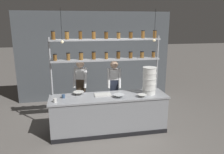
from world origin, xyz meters
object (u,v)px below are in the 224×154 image
at_px(serving_cup_by_board, 55,100).
at_px(container_stack, 149,81).
at_px(prep_bowl_near_left, 79,93).
at_px(serving_cup_front, 63,96).
at_px(cutting_board, 103,95).
at_px(prep_bowl_center_back, 119,96).
at_px(chef_center, 114,86).
at_px(chef_left, 81,86).
at_px(spice_shelf_unit, 106,52).
at_px(prep_bowl_center_front, 142,96).

bearing_deg(serving_cup_by_board, container_stack, 3.95).
height_order(prep_bowl_near_left, serving_cup_front, serving_cup_front).
relative_size(container_stack, cutting_board, 1.67).
bearing_deg(prep_bowl_center_back, chef_center, 86.03).
distance_m(cutting_board, prep_bowl_near_left, 0.59).
bearing_deg(chef_left, prep_bowl_center_back, -33.30).
height_order(spice_shelf_unit, prep_bowl_center_front, spice_shelf_unit).
bearing_deg(container_stack, chef_center, 135.46).
relative_size(spice_shelf_unit, prep_bowl_near_left, 10.06).
relative_size(chef_left, chef_center, 1.02).
height_order(spice_shelf_unit, cutting_board, spice_shelf_unit).
xyz_separation_m(spice_shelf_unit, serving_cup_front, (-1.06, -0.26, -0.98)).
bearing_deg(prep_bowl_near_left, chef_left, 81.57).
bearing_deg(chef_left, spice_shelf_unit, -23.25).
distance_m(spice_shelf_unit, chef_center, 1.09).
height_order(container_stack, prep_bowl_near_left, container_stack).
height_order(chef_center, cutting_board, chef_center).
bearing_deg(serving_cup_front, container_stack, -2.61).
distance_m(chef_center, serving_cup_front, 1.48).
height_order(container_stack, cutting_board, container_stack).
height_order(prep_bowl_center_front, serving_cup_by_board, serving_cup_by_board).
bearing_deg(prep_bowl_near_left, chef_center, 24.89).
bearing_deg(chef_center, chef_left, -179.65).
height_order(container_stack, serving_cup_front, container_stack).
bearing_deg(container_stack, prep_bowl_near_left, 171.30).
distance_m(chef_left, prep_bowl_center_back, 1.29).
distance_m(chef_left, prep_bowl_near_left, 0.62).
bearing_deg(serving_cup_front, cutting_board, 1.09).
bearing_deg(serving_cup_by_board, prep_bowl_near_left, 37.68).
bearing_deg(cutting_board, prep_bowl_near_left, 165.38).
distance_m(spice_shelf_unit, prep_bowl_near_left, 1.21).
distance_m(spice_shelf_unit, prep_bowl_center_back, 1.12).
distance_m(chef_left, prep_bowl_center_front, 1.74).
bearing_deg(serving_cup_by_board, prep_bowl_center_front, -1.20).
xyz_separation_m(prep_bowl_near_left, serving_cup_front, (-0.36, -0.17, 0.01)).
xyz_separation_m(container_stack, prep_bowl_near_left, (-1.70, 0.26, -0.30)).
xyz_separation_m(container_stack, serving_cup_by_board, (-2.24, -0.15, -0.29)).
xyz_separation_m(chef_left, serving_cup_by_board, (-0.63, -1.03, -0.00)).
height_order(cutting_board, prep_bowl_near_left, prep_bowl_near_left).
xyz_separation_m(spice_shelf_unit, chef_left, (-0.61, 0.51, -0.97)).
relative_size(serving_cup_front, serving_cup_by_board, 0.94).
xyz_separation_m(chef_center, prep_bowl_center_back, (-0.06, -0.84, 0.01)).
bearing_deg(container_stack, spice_shelf_unit, 160.37).
bearing_deg(serving_cup_front, prep_bowl_center_front, -9.07).
bearing_deg(container_stack, prep_bowl_center_back, -171.19).
height_order(chef_center, container_stack, chef_center).
height_order(cutting_board, serving_cup_front, serving_cup_front).
xyz_separation_m(cutting_board, prep_bowl_center_back, (0.35, -0.23, 0.02)).
relative_size(cutting_board, serving_cup_by_board, 4.58).
bearing_deg(cutting_board, container_stack, -5.64).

